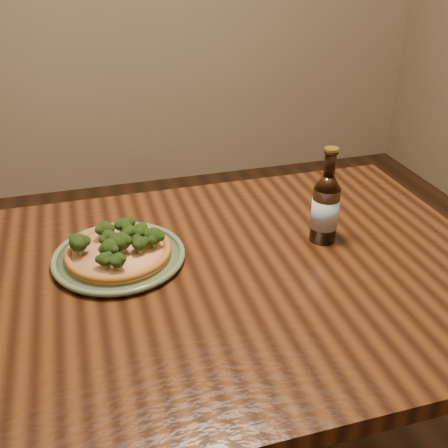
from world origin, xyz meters
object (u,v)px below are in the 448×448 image
object	(u,v)px
plate	(119,257)
beer_bottle	(325,207)
pizza	(119,249)
table	(152,318)

from	to	relation	value
plate	beer_bottle	xyz separation A→B (m)	(0.49, -0.04, 0.08)
pizza	beer_bottle	world-z (taller)	beer_bottle
table	plate	distance (m)	0.16
table	pizza	world-z (taller)	pizza
table	beer_bottle	size ratio (longest dim) A/B	6.69
pizza	table	bearing A→B (deg)	-65.45
pizza	plate	bearing A→B (deg)	-179.55
table	plate	size ratio (longest dim) A/B	5.25
pizza	beer_bottle	xyz separation A→B (m)	(0.49, -0.04, 0.06)
plate	pizza	xyz separation A→B (m)	(0.00, 0.00, 0.02)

